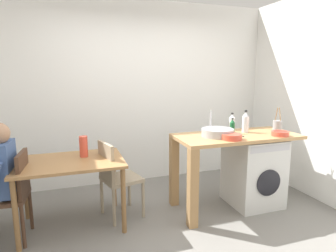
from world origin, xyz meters
The scene contains 17 objects.
ground_plane centered at (0.00, 0.00, 0.00)m, with size 5.46×5.46×0.00m, color slate.
wall_back centered at (0.00, 1.75, 1.35)m, with size 4.60×0.10×2.70m, color white.
dining_table centered at (-0.96, 0.58, 0.64)m, with size 1.10×0.76×0.74m.
chair_person_seat centered at (-1.51, 0.47, 0.51)m, with size 0.43×0.43×0.90m.
chair_opposite centered at (-0.48, 0.61, 0.51)m, with size 0.49×0.49×0.90m.
kitchen_counter centered at (0.75, 0.41, 0.76)m, with size 1.50×0.68×0.92m.
washing_machine centered at (1.22, 0.40, 0.43)m, with size 0.60×0.61×0.86m.
sink_basin centered at (0.70, 0.41, 0.97)m, with size 0.38×0.38×0.09m, color #9EA0A5.
tap centered at (0.70, 0.59, 1.06)m, with size 0.02×0.02×0.28m, color #B2B2B7.
bottle_tall_green centered at (0.94, 0.49, 1.01)m, with size 0.06×0.06×0.19m.
bottle_squat_brown centered at (1.06, 0.68, 1.02)m, with size 0.08×0.08×0.23m.
bottle_clear_small centered at (1.14, 0.50, 1.05)m, with size 0.08×0.08×0.28m.
mixing_bowl centered at (0.77, 0.21, 0.96)m, with size 0.23×0.23×0.06m.
utensil_crock centered at (1.59, 0.46, 0.99)m, with size 0.11×0.11×0.30m.
colander centered at (1.41, 0.19, 0.95)m, with size 0.20×0.20×0.06m.
vase centered at (-0.81, 0.68, 0.86)m, with size 0.09×0.09×0.23m, color #D84C38.
scissors centered at (0.91, 0.31, 0.92)m, with size 0.15×0.06×0.01m.
Camera 1 is at (-0.93, -2.53, 1.65)m, focal length 30.72 mm.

